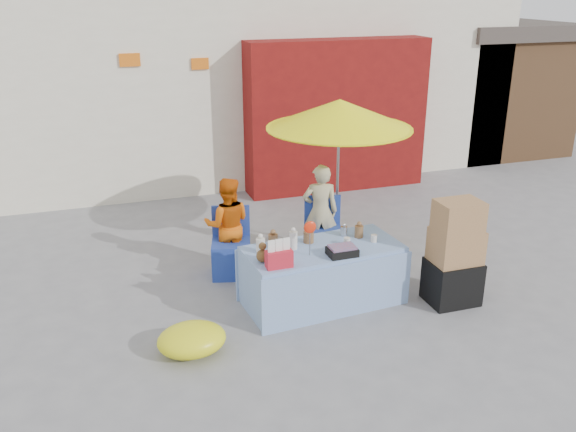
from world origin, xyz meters
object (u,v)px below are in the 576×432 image
object	(u,v)px
vendor_beige	(320,212)
chair_right	(324,243)
market_table	(322,274)
chair_left	(232,255)
vendor_orange	(228,225)
box_stack	(455,256)
umbrella	(339,115)

from	to	relation	value
vendor_beige	chair_right	bearing A→B (deg)	106.43
market_table	chair_left	bearing A→B (deg)	122.83
chair_left	vendor_orange	distance (m)	0.39
box_stack	market_table	bearing A→B (deg)	162.15
vendor_orange	vendor_beige	xyz separation A→B (m)	(1.25, 0.00, 0.03)
chair_right	vendor_orange	world-z (taller)	vendor_orange
chair_left	vendor_beige	world-z (taller)	vendor_beige
market_table	chair_left	size ratio (longest dim) A/B	2.21
chair_right	box_stack	size ratio (longest dim) A/B	0.68
umbrella	box_stack	distance (m)	2.33
chair_right	umbrella	distance (m)	1.69
chair_right	vendor_orange	bearing A→B (deg)	-171.41
market_table	vendor_orange	bearing A→B (deg)	119.68
vendor_orange	vendor_beige	bearing A→B (deg)	-165.28
chair_left	market_table	bearing A→B (deg)	-37.65
vendor_beige	market_table	bearing A→B (deg)	84.62
chair_right	vendor_beige	distance (m)	0.41
chair_left	umbrella	bearing A→B (deg)	25.16
vendor_orange	box_stack	size ratio (longest dim) A/B	0.99
vendor_orange	vendor_beige	distance (m)	1.25
box_stack	umbrella	bearing A→B (deg)	111.14
chair_left	vendor_orange	size ratio (longest dim) A/B	0.69
umbrella	box_stack	size ratio (longest dim) A/B	1.68
chair_right	vendor_orange	size ratio (longest dim) A/B	0.69
market_table	box_stack	xyz separation A→B (m)	(1.43, -0.46, 0.22)
vendor_beige	umbrella	size ratio (longest dim) A/B	0.62
market_table	chair_left	world-z (taller)	market_table
box_stack	chair_left	bearing A→B (deg)	145.98
vendor_orange	umbrella	size ratio (longest dim) A/B	0.59
chair_right	umbrella	size ratio (longest dim) A/B	0.41
chair_left	chair_right	world-z (taller)	same
chair_left	umbrella	xyz separation A→B (m)	(1.55, 0.28, 1.64)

